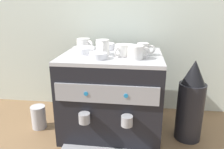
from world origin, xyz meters
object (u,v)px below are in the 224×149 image
object	(u,v)px
espresso_machine	(112,94)
ceramic_bowl_0	(98,56)
ceramic_bowl_1	(127,48)
ceramic_bowl_3	(84,50)
ceramic_cup_0	(144,49)
ceramic_bowl_2	(105,46)
ceramic_cup_1	(121,50)
coffee_grinder	(191,103)
ceramic_cup_2	(103,47)
ceramic_cup_3	(84,44)
milk_pitcher	(39,117)
ceramic_cup_4	(136,52)

from	to	relation	value
espresso_machine	ceramic_bowl_0	world-z (taller)	ceramic_bowl_0
ceramic_bowl_1	ceramic_bowl_3	size ratio (longest dim) A/B	1.08
ceramic_cup_0	ceramic_bowl_2	xyz separation A→B (m)	(-0.22, 0.13, -0.01)
ceramic_cup_1	coffee_grinder	size ratio (longest dim) A/B	0.23
ceramic_bowl_0	ceramic_cup_1	bearing A→B (deg)	34.92
ceramic_bowl_1	coffee_grinder	world-z (taller)	ceramic_bowl_1
ceramic_cup_0	espresso_machine	bearing A→B (deg)	178.58
espresso_machine	ceramic_cup_2	size ratio (longest dim) A/B	4.74
ceramic_cup_3	coffee_grinder	world-z (taller)	ceramic_cup_3
ceramic_cup_0	ceramic_cup_3	xyz separation A→B (m)	(-0.36, 0.13, -0.00)
ceramic_cup_3	ceramic_bowl_2	size ratio (longest dim) A/B	0.98
ceramic_cup_1	milk_pitcher	bearing A→B (deg)	-179.54
ceramic_bowl_1	ceramic_cup_0	bearing A→B (deg)	-48.06
ceramic_cup_1	ceramic_bowl_3	world-z (taller)	ceramic_cup_1
ceramic_bowl_3	ceramic_bowl_2	bearing A→B (deg)	49.11
espresso_machine	ceramic_bowl_3	size ratio (longest dim) A/B	4.54
ceramic_cup_2	ceramic_bowl_3	distance (m)	0.11
ceramic_bowl_1	milk_pitcher	bearing A→B (deg)	-164.80
ceramic_bowl_3	milk_pitcher	world-z (taller)	ceramic_bowl_3
ceramic_cup_1	ceramic_bowl_1	bearing A→B (deg)	81.90
ceramic_cup_3	milk_pitcher	xyz separation A→B (m)	(-0.26, -0.16, -0.43)
ceramic_cup_3	ceramic_cup_1	bearing A→B (deg)	-33.50
ceramic_cup_2	ceramic_cup_4	world-z (taller)	ceramic_cup_2
coffee_grinder	milk_pitcher	xyz separation A→B (m)	(-0.88, -0.01, -0.14)
ceramic_cup_1	ceramic_cup_3	size ratio (longest dim) A/B	0.94
ceramic_cup_3	ceramic_bowl_2	distance (m)	0.13
ceramic_cup_3	milk_pitcher	bearing A→B (deg)	-147.59
espresso_machine	ceramic_cup_2	bearing A→B (deg)	-163.49
ceramic_cup_2	coffee_grinder	world-z (taller)	ceramic_cup_2
ceramic_cup_0	ceramic_bowl_3	xyz separation A→B (m)	(-0.33, 0.01, -0.02)
ceramic_cup_0	ceramic_bowl_0	world-z (taller)	ceramic_cup_0
ceramic_cup_3	milk_pitcher	world-z (taller)	ceramic_cup_3
ceramic_cup_0	ceramic_cup_2	distance (m)	0.22
ceramic_cup_3	ceramic_cup_4	size ratio (longest dim) A/B	0.96
ceramic_cup_3	espresso_machine	bearing A→B (deg)	-33.79
ceramic_cup_1	ceramic_cup_3	distance (m)	0.29
espresso_machine	ceramic_cup_0	distance (m)	0.32
milk_pitcher	ceramic_cup_4	bearing A→B (deg)	-4.81
ceramic_bowl_0	ceramic_bowl_3	size ratio (longest dim) A/B	0.76
ceramic_bowl_0	ceramic_cup_4	bearing A→B (deg)	7.04
ceramic_cup_1	coffee_grinder	distance (m)	0.47
ceramic_cup_3	ceramic_bowl_3	bearing A→B (deg)	-76.21
ceramic_cup_2	ceramic_cup_3	bearing A→B (deg)	134.86
coffee_grinder	milk_pitcher	bearing A→B (deg)	-179.61
ceramic_cup_3	ceramic_cup_4	bearing A→B (deg)	-33.52
ceramic_bowl_2	ceramic_bowl_3	xyz separation A→B (m)	(-0.10, -0.12, -0.00)
ceramic_cup_1	ceramic_bowl_0	bearing A→B (deg)	-145.08
ceramic_bowl_0	ceramic_bowl_3	xyz separation A→B (m)	(-0.10, 0.12, 0.00)
ceramic_cup_0	ceramic_cup_1	distance (m)	0.12
ceramic_cup_0	ceramic_cup_3	bearing A→B (deg)	160.07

